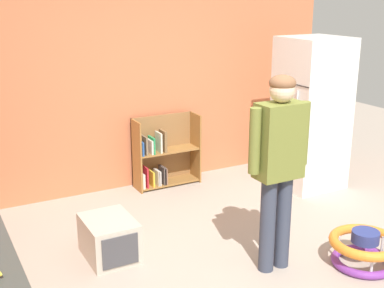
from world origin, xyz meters
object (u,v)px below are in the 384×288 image
Objects in this scene: baby_walker at (364,249)px; standing_person at (279,157)px; refrigerator at (311,114)px; bookshelf at (162,156)px; pet_carrier at (109,238)px.

standing_person is at bearing 154.17° from baby_walker.
refrigerator reaches higher than bookshelf.
pet_carrier is (-1.17, 0.84, -0.82)m from standing_person.
standing_person reaches higher than baby_walker.
bookshelf is at bearing 89.97° from standing_person.
bookshelf reaches higher than pet_carrier.
baby_walker is 2.21m from pet_carrier.
standing_person is at bearing -90.03° from bookshelf.
bookshelf is 0.51× the size of standing_person.
standing_person is at bearing -138.12° from refrigerator.
bookshelf is 2.32m from standing_person.
standing_person reaches higher than bookshelf.
bookshelf is at bearing 105.26° from baby_walker.
standing_person is 1.65m from pet_carrier.
standing_person is 3.01× the size of pet_carrier.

